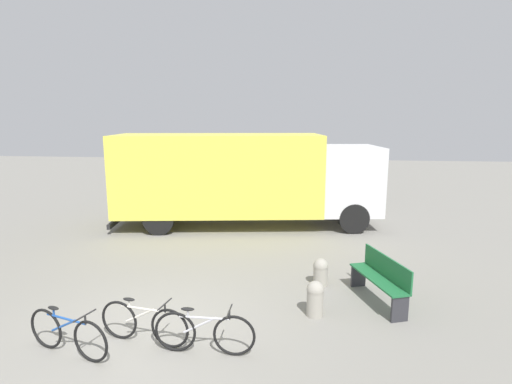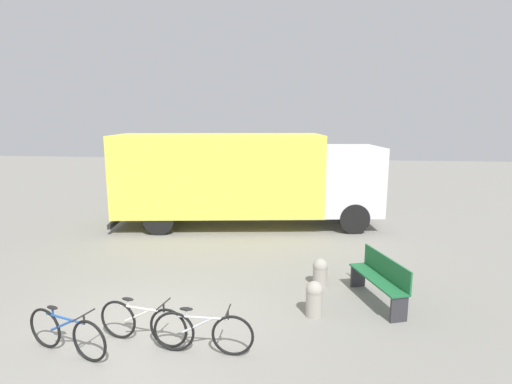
# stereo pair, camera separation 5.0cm
# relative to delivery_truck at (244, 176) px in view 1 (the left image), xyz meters

# --- Properties ---
(ground_plane) EXTENTS (60.00, 60.00, 0.00)m
(ground_plane) POSITION_rel_delivery_truck_xyz_m (-0.70, -7.20, -1.76)
(ground_plane) COLOR gray
(delivery_truck) EXTENTS (9.18, 3.49, 3.16)m
(delivery_truck) POSITION_rel_delivery_truck_xyz_m (0.00, 0.00, 0.00)
(delivery_truck) COLOR #EAE04C
(delivery_truck) RESTS_ON ground
(park_bench) EXTENTS (0.95, 1.76, 0.97)m
(park_bench) POSITION_rel_delivery_truck_xyz_m (3.59, -5.54, -1.22)
(park_bench) COLOR #1E6638
(park_bench) RESTS_ON ground
(bicycle_near) EXTENTS (1.58, 0.59, 0.77)m
(bicycle_near) POSITION_rel_delivery_truck_xyz_m (-1.70, -7.98, -1.40)
(bicycle_near) COLOR black
(bicycle_near) RESTS_ON ground
(bicycle_middle) EXTENTS (1.62, 0.46, 0.77)m
(bicycle_middle) POSITION_rel_delivery_truck_xyz_m (-0.63, -7.53, -1.40)
(bicycle_middle) COLOR black
(bicycle_middle) RESTS_ON ground
(bicycle_far) EXTENTS (1.64, 0.44, 0.77)m
(bicycle_far) POSITION_rel_delivery_truck_xyz_m (0.45, -7.71, -1.40)
(bicycle_far) COLOR black
(bicycle_far) RESTS_ON ground
(bollard_near_bench) EXTENTS (0.33, 0.33, 0.69)m
(bollard_near_bench) POSITION_rel_delivery_truck_xyz_m (2.24, -6.26, -1.39)
(bollard_near_bench) COLOR #9E998C
(bollard_near_bench) RESTS_ON ground
(bollard_far_bench) EXTENTS (0.34, 0.34, 0.63)m
(bollard_far_bench) POSITION_rel_delivery_truck_xyz_m (2.41, -4.84, -1.43)
(bollard_far_bench) COLOR #9E998C
(bollard_far_bench) RESTS_ON ground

